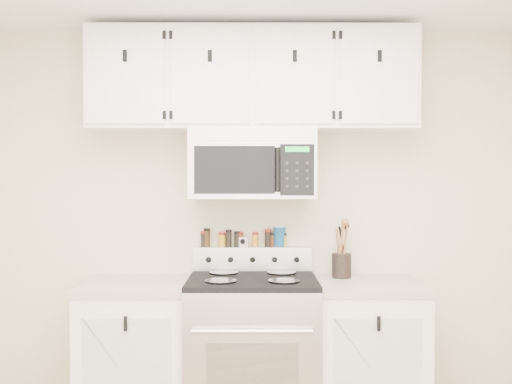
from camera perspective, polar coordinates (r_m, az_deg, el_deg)
back_wall at (r=3.71m, az=-0.34°, el=-3.16°), size 3.50×0.01×2.50m
range at (r=3.54m, az=-0.36°, el=-15.97°), size 0.76×0.65×1.10m
base_cabinet_left at (r=3.63m, az=-11.74°, el=-15.94°), size 0.64×0.62×0.92m
base_cabinet_right at (r=3.63m, az=11.05°, el=-15.96°), size 0.64×0.62×0.92m
microwave at (r=3.51m, az=-0.35°, el=2.81°), size 0.76×0.44×0.42m
upper_cabinets at (r=3.59m, az=-0.35°, el=11.12°), size 2.00×0.35×0.62m
utensil_crock at (r=3.63m, az=8.55°, el=-7.09°), size 0.12×0.12×0.35m
kitchen_timer at (r=3.69m, az=-1.36°, el=-5.01°), size 0.07×0.06×0.07m
salt_canister at (r=3.69m, az=2.36°, el=-4.44°), size 0.08×0.08×0.14m
spice_jar_0 at (r=3.70m, az=-5.26°, el=-4.71°), size 0.04×0.04×0.10m
spice_jar_1 at (r=3.70m, az=-4.94°, el=-4.56°), size 0.04×0.04×0.12m
spice_jar_2 at (r=3.69m, az=-3.43°, el=-4.77°), size 0.04×0.04×0.09m
spice_jar_3 at (r=3.69m, az=-2.75°, el=-4.64°), size 0.04×0.04×0.11m
spice_jar_4 at (r=3.69m, az=-1.89°, el=-4.73°), size 0.04×0.04×0.10m
spice_jar_5 at (r=3.69m, az=-1.58°, el=-4.77°), size 0.04×0.04×0.10m
spice_jar_6 at (r=3.68m, az=-0.08°, el=-4.77°), size 0.04×0.04×0.10m
spice_jar_7 at (r=3.68m, az=1.21°, el=-4.62°), size 0.04×0.04×0.12m
spice_jar_8 at (r=3.69m, az=1.66°, el=-4.80°), size 0.04×0.04×0.09m
spice_jar_9 at (r=3.69m, az=2.76°, el=-4.81°), size 0.04×0.04×0.09m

